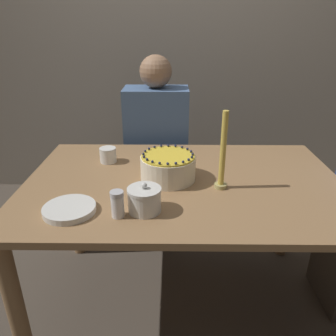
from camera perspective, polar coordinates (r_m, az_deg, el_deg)
The scene contains 10 objects.
ground_plane at distance 1.94m, azimuth 2.32°, elevation -21.86°, with size 12.00×12.00×0.00m, color #4C4238.
wall_behind at distance 2.75m, azimuth 2.01°, elevation 22.14°, with size 8.00×0.05×2.60m.
dining_table at distance 1.55m, azimuth 2.70°, elevation -5.64°, with size 1.45×0.95×0.73m.
cake at distance 1.49m, azimuth 0.00°, elevation 0.14°, with size 0.25×0.25×0.13m.
sugar_bowl at distance 1.25m, azimuth -4.12°, elevation -5.51°, with size 0.13×0.13×0.12m.
sugar_shaker at distance 1.22m, azimuth -8.80°, elevation -6.20°, with size 0.05×0.05×0.10m.
plate_stack at distance 1.31m, azimuth -16.80°, elevation -6.88°, with size 0.20×0.20×0.02m.
candle at distance 1.39m, azimuth 9.49°, elevation 1.89°, with size 0.06×0.06×0.34m.
cup at distance 1.71m, azimuth -10.40°, elevation 2.25°, with size 0.08×0.08×0.08m.
person_man_blue_shirt at distance 2.20m, azimuth -1.92°, elevation 0.97°, with size 0.40×0.34×1.22m.
Camera 1 is at (-0.06, -1.35, 1.39)m, focal length 35.00 mm.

